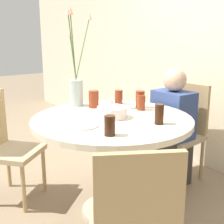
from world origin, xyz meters
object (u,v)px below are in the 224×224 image
(drink_glass_2, at_px, (159,114))
(drink_glass_4, at_px, (140,99))
(side_plate, at_px, (83,125))
(drink_glass_5, at_px, (141,103))
(chair_near_front, at_px, (134,224))
(drink_glass_3, at_px, (110,126))
(chair_right_flank, at_px, (183,127))
(birthday_cake, at_px, (113,112))
(drink_glass_1, at_px, (119,97))
(person_woman, at_px, (172,131))
(chair_left_flank, at_px, (4,141))
(flower_vase, at_px, (76,81))
(drink_glass_0, at_px, (94,99))

(drink_glass_2, height_order, drink_glass_4, drink_glass_4)
(side_plate, bearing_deg, drink_glass_5, 99.18)
(chair_near_front, xyz_separation_m, side_plate, (-0.72, 0.17, 0.26))
(side_plate, relative_size, drink_glass_2, 1.57)
(drink_glass_3, bearing_deg, chair_right_flank, 110.17)
(birthday_cake, bearing_deg, drink_glass_3, -39.03)
(chair_right_flank, relative_size, drink_glass_2, 6.59)
(drink_glass_1, bearing_deg, chair_right_flank, 71.47)
(chair_near_front, relative_size, drink_glass_1, 7.46)
(drink_glass_2, distance_m, person_woman, 0.78)
(side_plate, distance_m, drink_glass_3, 0.26)
(drink_glass_2, height_order, drink_glass_3, drink_glass_2)
(chair_left_flank, height_order, person_woman, person_woman)
(drink_glass_1, xyz_separation_m, drink_glass_5, (0.27, 0.02, -0.00))
(drink_glass_2, relative_size, person_woman, 0.13)
(chair_near_front, xyz_separation_m, birthday_cake, (-0.77, 0.45, 0.30))
(flower_vase, distance_m, drink_glass_4, 0.54)
(birthday_cake, height_order, drink_glass_1, birthday_cake)
(drink_glass_0, bearing_deg, drink_glass_4, 53.30)
(drink_glass_0, distance_m, person_woman, 0.79)
(drink_glass_2, bearing_deg, chair_right_flank, 119.81)
(chair_left_flank, height_order, birthday_cake, chair_left_flank)
(chair_right_flank, height_order, drink_glass_5, chair_right_flank)
(drink_glass_4, relative_size, drink_glass_5, 1.18)
(drink_glass_2, distance_m, drink_glass_5, 0.39)
(chair_left_flank, relative_size, drink_glass_0, 6.45)
(chair_left_flank, relative_size, drink_glass_1, 7.46)
(drink_glass_3, bearing_deg, person_woman, 112.18)
(chair_left_flank, distance_m, chair_near_front, 1.48)
(drink_glass_3, height_order, drink_glass_4, drink_glass_4)
(birthday_cake, height_order, drink_glass_3, birthday_cake)
(birthday_cake, bearing_deg, drink_glass_2, 25.99)
(side_plate, bearing_deg, drink_glass_2, 58.70)
(birthday_cake, xyz_separation_m, side_plate, (0.05, -0.28, -0.03))
(drink_glass_0, bearing_deg, drink_glass_1, 83.94)
(birthday_cake, bearing_deg, side_plate, -80.02)
(drink_glass_5, distance_m, person_woman, 0.53)
(side_plate, xyz_separation_m, drink_glass_4, (-0.16, 0.64, 0.06))
(side_plate, relative_size, drink_glass_5, 1.84)
(chair_near_front, height_order, drink_glass_5, chair_near_front)
(drink_glass_2, distance_m, drink_glass_4, 0.47)
(drink_glass_4, distance_m, person_woman, 0.50)
(chair_right_flank, distance_m, drink_glass_0, 0.92)
(drink_glass_3, xyz_separation_m, person_woman, (-0.40, 0.98, -0.32))
(flower_vase, height_order, drink_glass_0, flower_vase)
(drink_glass_1, bearing_deg, chair_near_front, -34.42)
(drink_glass_1, relative_size, person_woman, 0.11)
(chair_left_flank, xyz_separation_m, side_plate, (0.75, 0.30, 0.26))
(drink_glass_1, xyz_separation_m, drink_glass_2, (0.62, -0.14, 0.01))
(chair_right_flank, bearing_deg, drink_glass_1, -115.39)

